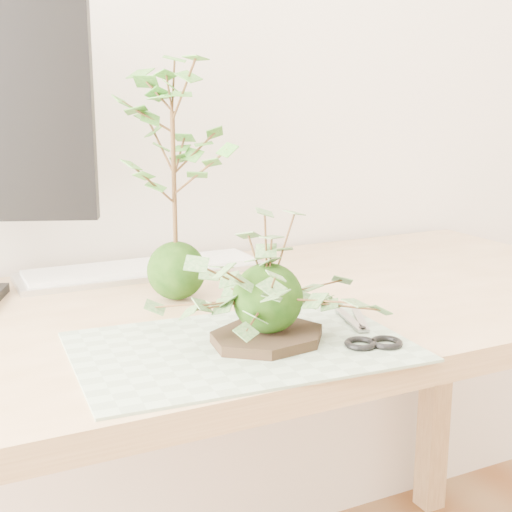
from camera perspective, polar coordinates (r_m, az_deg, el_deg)
name	(u,v)px	position (r m, az deg, el deg)	size (l,w,h in m)	color
desk	(215,356)	(1.21, -3.29, -7.98)	(1.60, 0.70, 0.74)	tan
cutting_mat	(241,347)	(0.99, -1.19, -7.25)	(0.45, 0.30, 0.00)	gray
stone_dish	(268,337)	(1.00, 0.94, -6.48)	(0.17, 0.17, 0.01)	black
ivy_kokedama	(268,266)	(0.97, 0.96, -0.77)	(0.35, 0.35, 0.20)	black
maple_kokedama	(173,127)	(1.18, -6.69, 10.25)	(0.28, 0.28, 0.41)	black
keyboard	(143,269)	(1.40, -9.07, -1.07)	(0.48, 0.15, 0.02)	silver
scissors	(375,337)	(1.02, 9.50, -6.40)	(0.09, 0.19, 0.01)	gray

